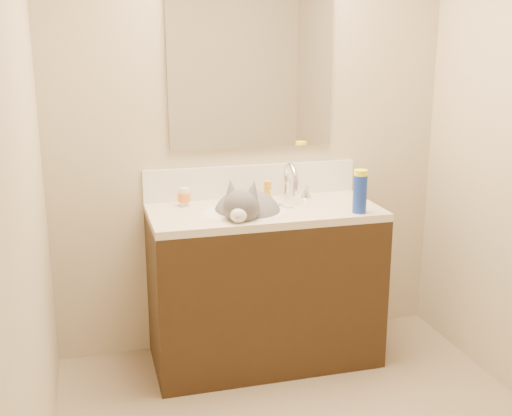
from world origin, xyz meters
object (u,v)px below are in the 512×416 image
basin (244,225)px  silver_jar (247,196)px  pill_bottle (184,197)px  amber_bottle (268,190)px  faucet (289,185)px  cat (247,213)px  spray_can (360,194)px  vanity_cabinet (264,289)px

basin → silver_jar: (0.08, 0.22, 0.10)m
pill_bottle → amber_bottle: (0.47, 0.02, 0.00)m
silver_jar → amber_bottle: amber_bottle is taller
faucet → cat: 0.34m
cat → faucet: bearing=54.4°
cat → spray_can: cat is taller
basin → cat: (0.02, 0.00, 0.06)m
pill_bottle → spray_can: 0.92m
faucet → cat: (-0.28, -0.17, -0.10)m
faucet → silver_jar: 0.24m
cat → silver_jar: size_ratio=9.96×
basin → cat: bearing=6.8°
silver_jar → spray_can: spray_can is taller
cat → amber_bottle: size_ratio=5.21×
vanity_cabinet → basin: size_ratio=2.67×
cat → basin: bearing=-149.0°
basin → cat: cat is taller
cat → spray_can: size_ratio=2.72×
basin → amber_bottle: amber_bottle is taller
vanity_cabinet → silver_jar: silver_jar is taller
vanity_cabinet → pill_bottle: size_ratio=12.35×
faucet → basin: bearing=-150.9°
cat → spray_can: 0.58m
cat → silver_jar: cat is taller
faucet → spray_can: faucet is taller
basin → pill_bottle: size_ratio=4.63×
vanity_cabinet → spray_can: (0.44, -0.20, 0.55)m
faucet → cat: size_ratio=0.53×
cat → spray_can: (0.55, -0.17, 0.11)m
amber_bottle → pill_bottle: bearing=-177.0°
faucet → silver_jar: faucet is taller
spray_can → cat: bearing=162.3°
faucet → cat: faucet is taller
amber_bottle → spray_can: bearing=-46.4°
cat → silver_jar: bearing=99.1°
vanity_cabinet → silver_jar: bearing=103.1°
faucet → amber_bottle: bearing=154.8°
spray_can → silver_jar: bearing=141.0°
vanity_cabinet → silver_jar: (-0.04, 0.19, 0.48)m
faucet → spray_can: bearing=-52.3°
faucet → spray_can: (0.26, -0.34, 0.01)m
basin → spray_can: size_ratio=2.33×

